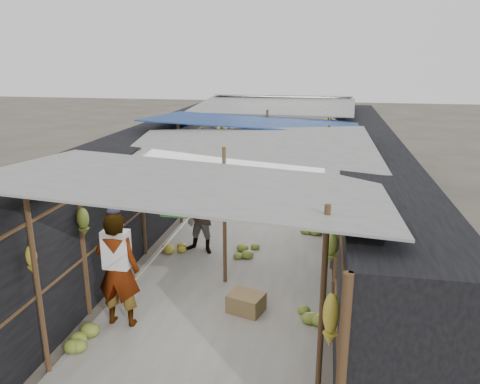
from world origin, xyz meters
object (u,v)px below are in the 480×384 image
Objects in this scene: black_basin at (317,204)px; shopper_blue at (201,217)px; vendor_elderly at (118,270)px; vendor_seated at (302,172)px; crate_near at (246,303)px.

shopper_blue is (-2.39, -3.65, 0.72)m from black_basin.
vendor_elderly is at bearing -87.95° from shopper_blue.
vendor_seated reaches higher than black_basin.
black_basin is 0.36× the size of shopper_blue.
crate_near is 8.47m from vendor_seated.
crate_near is at bearing -46.75° from shopper_blue.
vendor_seated is at bearing 102.69° from black_basin.
shopper_blue is at bearing -100.22° from vendor_elderly.
vendor_elderly reaches higher than crate_near.
vendor_seated is (2.35, 9.16, -0.54)m from vendor_elderly.
vendor_elderly is 9.48m from vendor_seated.
crate_near is 2.17m from vendor_elderly.
vendor_elderly reaches higher than black_basin.
crate_near is 0.29× the size of vendor_elderly.
vendor_elderly is at bearing -113.75° from black_basin.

